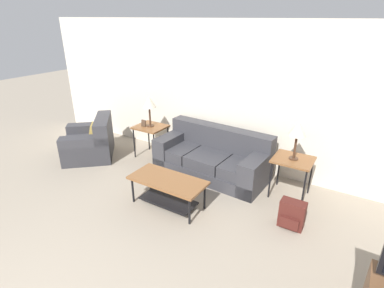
{
  "coord_description": "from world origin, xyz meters",
  "views": [
    {
      "loc": [
        2.19,
        -0.1,
        2.64
      ],
      "look_at": [
        -0.05,
        3.53,
        0.8
      ],
      "focal_mm": 28.0,
      "sensor_mm": 36.0,
      "label": 1
    }
  ],
  "objects_px": {
    "backpack": "(292,215)",
    "couch": "(212,158)",
    "armchair": "(91,143)",
    "table_lamp_right": "(298,130)",
    "side_table_left": "(151,129)",
    "side_table_right": "(293,163)",
    "table_lamp_left": "(149,103)",
    "coffee_table": "(168,186)"
  },
  "relations": [
    {
      "from": "side_table_right",
      "to": "side_table_left",
      "type": "bearing_deg",
      "value": 180.0
    },
    {
      "from": "side_table_left",
      "to": "side_table_right",
      "type": "xyz_separation_m",
      "value": [
        2.76,
        0.0,
        0.0
      ]
    },
    {
      "from": "table_lamp_right",
      "to": "side_table_right",
      "type": "bearing_deg",
      "value": 0.0
    },
    {
      "from": "backpack",
      "to": "side_table_left",
      "type": "bearing_deg",
      "value": 165.67
    },
    {
      "from": "coffee_table",
      "to": "backpack",
      "type": "bearing_deg",
      "value": 15.19
    },
    {
      "from": "table_lamp_right",
      "to": "table_lamp_left",
      "type": "bearing_deg",
      "value": 180.0
    },
    {
      "from": "table_lamp_left",
      "to": "couch",
      "type": "bearing_deg",
      "value": 0.04
    },
    {
      "from": "armchair",
      "to": "table_lamp_right",
      "type": "height_order",
      "value": "table_lamp_right"
    },
    {
      "from": "side_table_left",
      "to": "table_lamp_left",
      "type": "relative_size",
      "value": 1.07
    },
    {
      "from": "table_lamp_right",
      "to": "armchair",
      "type": "bearing_deg",
      "value": -170.47
    },
    {
      "from": "couch",
      "to": "side_table_right",
      "type": "relative_size",
      "value": 3.18
    },
    {
      "from": "side_table_right",
      "to": "table_lamp_right",
      "type": "bearing_deg",
      "value": 0.0
    },
    {
      "from": "side_table_right",
      "to": "table_lamp_left",
      "type": "height_order",
      "value": "table_lamp_left"
    },
    {
      "from": "side_table_left",
      "to": "side_table_right",
      "type": "distance_m",
      "value": 2.76
    },
    {
      "from": "table_lamp_left",
      "to": "backpack",
      "type": "relative_size",
      "value": 1.54
    },
    {
      "from": "table_lamp_right",
      "to": "backpack",
      "type": "bearing_deg",
      "value": -72.93
    },
    {
      "from": "backpack",
      "to": "coffee_table",
      "type": "bearing_deg",
      "value": -164.81
    },
    {
      "from": "armchair",
      "to": "table_lamp_right",
      "type": "bearing_deg",
      "value": 9.53
    },
    {
      "from": "coffee_table",
      "to": "side_table_left",
      "type": "bearing_deg",
      "value": 136.59
    },
    {
      "from": "armchair",
      "to": "side_table_left",
      "type": "bearing_deg",
      "value": 31.64
    },
    {
      "from": "couch",
      "to": "coffee_table",
      "type": "bearing_deg",
      "value": -94.01
    },
    {
      "from": "side_table_left",
      "to": "couch",
      "type": "bearing_deg",
      "value": 0.04
    },
    {
      "from": "armchair",
      "to": "side_table_left",
      "type": "distance_m",
      "value": 1.25
    },
    {
      "from": "coffee_table",
      "to": "armchair",
      "type": "bearing_deg",
      "value": 165.82
    },
    {
      "from": "backpack",
      "to": "table_lamp_right",
      "type": "bearing_deg",
      "value": 107.07
    },
    {
      "from": "armchair",
      "to": "coffee_table",
      "type": "xyz_separation_m",
      "value": [
        2.33,
        -0.59,
        0.04
      ]
    },
    {
      "from": "coffee_table",
      "to": "side_table_left",
      "type": "distance_m",
      "value": 1.8
    },
    {
      "from": "couch",
      "to": "side_table_left",
      "type": "relative_size",
      "value": 3.18
    },
    {
      "from": "armchair",
      "to": "table_lamp_right",
      "type": "distance_m",
      "value": 3.94
    },
    {
      "from": "backpack",
      "to": "couch",
      "type": "bearing_deg",
      "value": 154.58
    },
    {
      "from": "couch",
      "to": "table_lamp_right",
      "type": "distance_m",
      "value": 1.6
    },
    {
      "from": "side_table_left",
      "to": "table_lamp_left",
      "type": "bearing_deg",
      "value": 180.0
    },
    {
      "from": "side_table_left",
      "to": "table_lamp_right",
      "type": "height_order",
      "value": "table_lamp_right"
    },
    {
      "from": "armchair",
      "to": "backpack",
      "type": "xyz_separation_m",
      "value": [
        4.04,
        -0.13,
        -0.1
      ]
    },
    {
      "from": "armchair",
      "to": "backpack",
      "type": "distance_m",
      "value": 4.04
    },
    {
      "from": "side_table_left",
      "to": "side_table_right",
      "type": "relative_size",
      "value": 1.0
    },
    {
      "from": "armchair",
      "to": "table_lamp_right",
      "type": "relative_size",
      "value": 2.25
    },
    {
      "from": "coffee_table",
      "to": "backpack",
      "type": "distance_m",
      "value": 1.77
    },
    {
      "from": "couch",
      "to": "table_lamp_left",
      "type": "distance_m",
      "value": 1.61
    },
    {
      "from": "side_table_right",
      "to": "backpack",
      "type": "height_order",
      "value": "side_table_right"
    },
    {
      "from": "side_table_left",
      "to": "table_lamp_right",
      "type": "bearing_deg",
      "value": 0.0
    },
    {
      "from": "armchair",
      "to": "coffee_table",
      "type": "distance_m",
      "value": 2.41
    }
  ]
}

